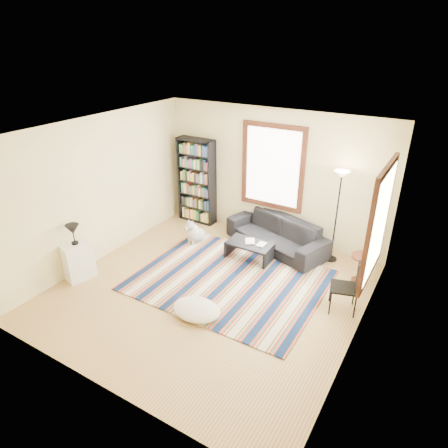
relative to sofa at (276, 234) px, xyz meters
The scene contains 21 objects.
floor 2.11m from the sofa, 99.78° to the right, with size 5.00×5.00×0.10m, color tan.
ceiling 3.27m from the sofa, 99.78° to the right, with size 5.00×5.00×0.10m, color white.
wall_back 1.24m from the sofa, 125.25° to the left, with size 5.00×0.10×2.80m, color beige.
wall_front 4.74m from the sofa, 94.39° to the right, with size 5.00×0.10×2.80m, color beige.
wall_left 3.71m from the sofa, 144.77° to the right, with size 0.10×5.00×2.80m, color beige.
wall_right 3.19m from the sofa, 43.02° to the right, with size 0.10×5.00×2.80m, color beige.
window_back 1.39m from the sofa, 130.07° to the left, with size 1.20×0.06×1.60m, color white.
window_right 2.77m from the sofa, 30.56° to the right, with size 0.06×1.20×1.60m, color white.
rug 1.64m from the sofa, 97.43° to the right, with size 3.31×2.65×0.02m, color #0C1C3C.
sofa is the anchor object (origin of this frame).
bookshelf 2.30m from the sofa, behind, with size 0.90×0.30×2.00m, color black.
coffee_table 0.77m from the sofa, 110.01° to the right, with size 0.90×0.50×0.36m, color black.
book_a 0.80m from the sofa, 116.77° to the right, with size 0.25×0.19×0.02m, color beige.
book_b 0.67m from the sofa, 99.40° to the right, with size 0.22×0.16×0.02m, color beige.
floor_cushion 2.74m from the sofa, 93.52° to the right, with size 0.82×0.61×0.20m, color beige.
floor_lamp 1.32m from the sofa, ahead, with size 0.30×0.30×1.86m, color black, non-canonical shape.
side_table 1.89m from the sofa, 12.32° to the right, with size 0.40×0.40×0.54m, color #432310.
folding_chair 2.27m from the sofa, 37.64° to the right, with size 0.42×0.40×0.86m, color black.
white_cabinet 3.95m from the sofa, 132.27° to the right, with size 0.38×0.50×0.70m, color white.
table_lamp 3.99m from the sofa, 132.27° to the right, with size 0.24×0.24×0.38m, color black, non-canonical shape.
dog 1.72m from the sofa, 157.41° to the right, with size 0.39×0.55×0.55m, color #BCBCBC, non-canonical shape.
Camera 1 is at (3.23, -4.89, 4.14)m, focal length 32.00 mm.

